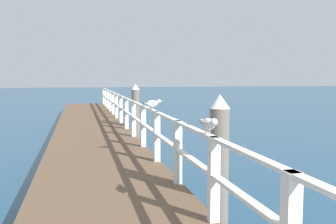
% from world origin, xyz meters
% --- Properties ---
extents(pier_deck, '(2.41, 24.66, 0.50)m').
position_xyz_m(pier_deck, '(0.00, 12.33, 0.25)').
color(pier_deck, brown).
rests_on(pier_deck, ground_plane).
extents(pier_railing, '(0.12, 23.18, 1.03)m').
position_xyz_m(pier_railing, '(1.12, 12.33, 1.14)').
color(pier_railing, silver).
rests_on(pier_railing, pier_deck).
extents(dock_piling_near, '(0.29, 0.29, 1.99)m').
position_xyz_m(dock_piling_near, '(1.50, 4.90, 1.00)').
color(dock_piling_near, '#6B6056').
rests_on(dock_piling_near, ground_plane).
extents(dock_piling_far, '(0.29, 0.29, 1.99)m').
position_xyz_m(dock_piling_far, '(1.50, 12.80, 1.00)').
color(dock_piling_far, '#6B6056').
rests_on(dock_piling_far, ground_plane).
extents(seagull_foreground, '(0.19, 0.48, 0.21)m').
position_xyz_m(seagull_foreground, '(1.12, 4.30, 1.66)').
color(seagull_foreground, white).
rests_on(seagull_foreground, pier_railing).
extents(seagull_background, '(0.46, 0.25, 0.21)m').
position_xyz_m(seagull_background, '(1.13, 7.88, 1.66)').
color(seagull_background, white).
rests_on(seagull_background, pier_railing).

